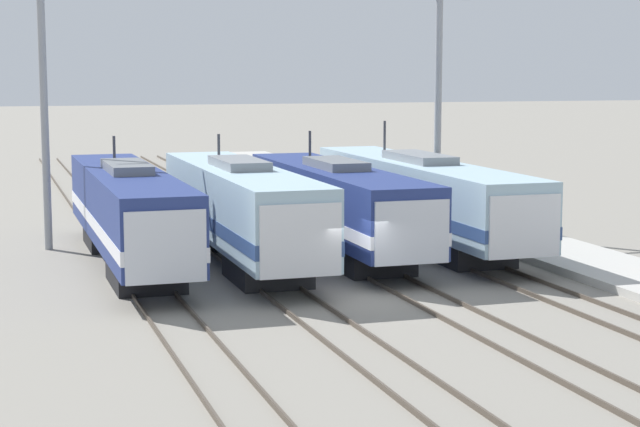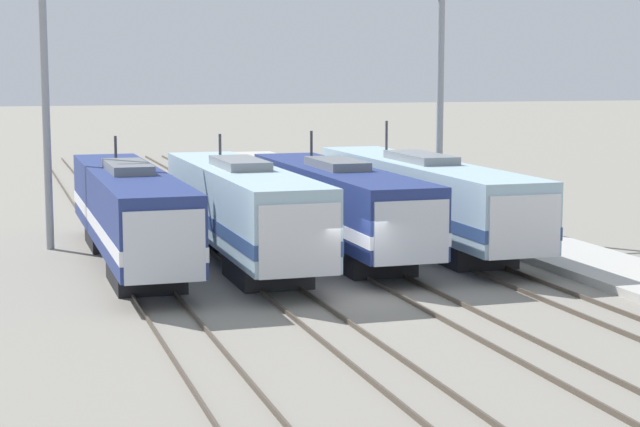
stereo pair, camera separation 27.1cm
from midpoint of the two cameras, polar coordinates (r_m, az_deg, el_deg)
The scene contains 12 objects.
ground_plane at distance 35.84m, azimuth 2.11°, elevation -4.51°, with size 400.00×400.00×0.00m, color gray.
rail_pair_far_left at distance 34.29m, azimuth -8.10°, elevation -5.01°, with size 1.51×120.00×0.15m.
rail_pair_center_left at distance 35.19m, azimuth -1.19°, elevation -4.61°, with size 1.51×120.00×0.15m.
rail_pair_center_right at distance 36.57m, azimuth 5.28°, elevation -4.17°, with size 1.51×120.00×0.15m.
rail_pair_far_right at distance 38.38m, azimuth 11.20°, elevation -3.72°, with size 1.51×120.00×0.15m.
locomotive_far_left at distance 41.88m, azimuth -9.92°, elevation 0.02°, with size 2.82×17.99×4.80m.
locomotive_center_left at distance 41.72m, azimuth -3.93°, elevation 0.16°, with size 3.00×17.00×4.86m.
locomotive_center_right at distance 43.71m, azimuth 1.27°, elevation 0.39°, with size 3.00×16.54×4.88m.
locomotive_far_right at distance 46.38m, azimuth 5.79°, elevation 0.81°, with size 3.06×19.23×5.18m.
catenary_tower_left at distance 46.21m, azimuth -14.27°, elevation 6.04°, with size 3.01×0.33×12.35m.
catenary_tower_right at distance 50.41m, azimuth 6.58°, elevation 6.34°, with size 3.01×0.33×12.35m.
platform at distance 40.48m, azimuth 16.38°, elevation -3.19°, with size 4.00×120.00×0.30m.
Camera 2 is at (-11.47, -33.10, 7.56)m, focal length 60.00 mm.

